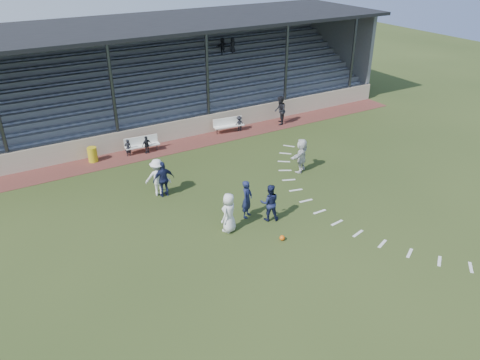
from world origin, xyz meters
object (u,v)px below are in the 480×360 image
bench_left (142,143)px  player_navy_lead (247,199)px  player_white_lead (229,213)px  football (282,238)px  trash_bin (93,154)px  official (280,110)px  bench_right (228,124)px

bench_left → player_navy_lead: 9.45m
player_white_lead → football: bearing=99.5°
trash_bin → player_white_lead: (3.26, -10.05, 0.46)m
bench_left → trash_bin: bench_left is taller
trash_bin → official: 12.58m
player_navy_lead → player_white_lead: bearing=168.1°
bench_right → player_white_lead: player_white_lead is taller
bench_left → trash_bin: size_ratio=2.39×
football → player_navy_lead: bearing=97.1°
football → player_white_lead: player_white_lead is taller
bench_right → player_navy_lead: size_ratio=1.12×
bench_right → player_white_lead: (-5.59, -10.14, 0.32)m
football → player_white_lead: size_ratio=0.13×
bench_right → player_navy_lead: 10.47m
player_navy_lead → official: size_ratio=0.94×
bench_right → bench_left: bearing=-170.7°
bench_left → bench_right: (5.99, 0.24, 0.00)m
football → player_white_lead: bearing=131.3°
football → official: (7.73, 11.40, 0.87)m
bench_left → official: official is taller
trash_bin → official: size_ratio=0.44×
bench_left → football: (1.96, -11.69, -0.47)m
trash_bin → bench_left: bearing=-3.0°
bench_left → official: bearing=3.4°
trash_bin → player_navy_lead: (4.53, -9.44, 0.46)m
trash_bin → player_navy_lead: size_ratio=0.47×
official → player_navy_lead: bearing=-6.9°
player_white_lead → player_navy_lead: 1.41m
player_white_lead → player_navy_lead: (1.27, 0.61, 0.00)m
bench_left → player_white_lead: player_white_lead is taller
bench_left → official: 9.71m
football → player_navy_lead: player_navy_lead is taller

